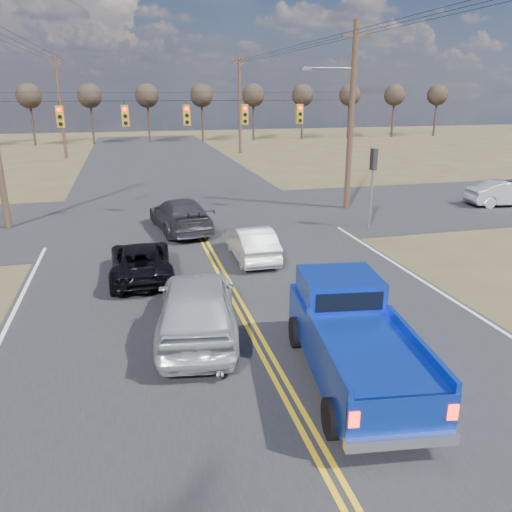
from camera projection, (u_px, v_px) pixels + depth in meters
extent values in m
plane|color=brown|center=(303.00, 423.00, 10.21)|extent=(160.00, 160.00, 0.00)
cube|color=#28282B|center=(217.00, 266.00, 19.40)|extent=(14.00, 120.00, 0.02)
cube|color=#28282B|center=(191.00, 218.00, 26.76)|extent=(120.00, 12.00, 0.02)
cylinder|color=#473323|center=(351.00, 119.00, 27.30)|extent=(0.32, 0.32, 10.00)
cube|color=#473323|center=(356.00, 36.00, 25.98)|extent=(1.60, 0.12, 0.12)
cylinder|color=black|center=(186.00, 101.00, 24.87)|extent=(18.00, 0.02, 0.02)
cylinder|color=black|center=(186.00, 92.00, 24.74)|extent=(18.00, 0.02, 0.02)
cube|color=#B28C14|center=(60.00, 117.00, 23.68)|extent=(0.34, 0.24, 1.00)
cylinder|color=#FF0C05|center=(59.00, 109.00, 23.45)|extent=(0.20, 0.06, 0.20)
cylinder|color=black|center=(60.00, 117.00, 23.55)|extent=(0.20, 0.06, 0.20)
cylinder|color=black|center=(61.00, 124.00, 23.65)|extent=(0.20, 0.06, 0.20)
cube|color=black|center=(59.00, 107.00, 23.38)|extent=(0.24, 0.14, 0.03)
cube|color=#B28C14|center=(125.00, 116.00, 24.38)|extent=(0.34, 0.24, 1.00)
cylinder|color=#FF0C05|center=(125.00, 109.00, 24.15)|extent=(0.20, 0.06, 0.20)
cylinder|color=black|center=(125.00, 116.00, 24.26)|extent=(0.20, 0.06, 0.20)
cylinder|color=black|center=(126.00, 123.00, 24.36)|extent=(0.20, 0.06, 0.20)
cube|color=black|center=(124.00, 107.00, 24.09)|extent=(0.24, 0.14, 0.03)
cube|color=#B28C14|center=(187.00, 115.00, 25.09)|extent=(0.34, 0.24, 1.00)
cylinder|color=#FF0C05|center=(187.00, 108.00, 24.86)|extent=(0.20, 0.06, 0.20)
cylinder|color=black|center=(187.00, 115.00, 24.96)|extent=(0.20, 0.06, 0.20)
cylinder|color=black|center=(187.00, 122.00, 25.07)|extent=(0.20, 0.06, 0.20)
cube|color=black|center=(187.00, 106.00, 24.80)|extent=(0.24, 0.14, 0.03)
cube|color=#B28C14|center=(245.00, 114.00, 25.80)|extent=(0.34, 0.24, 1.00)
cylinder|color=#FF0C05|center=(245.00, 108.00, 25.56)|extent=(0.20, 0.06, 0.20)
cylinder|color=black|center=(245.00, 115.00, 25.67)|extent=(0.20, 0.06, 0.20)
cylinder|color=black|center=(245.00, 121.00, 25.77)|extent=(0.20, 0.06, 0.20)
cube|color=black|center=(245.00, 106.00, 25.50)|extent=(0.24, 0.14, 0.03)
cube|color=#B28C14|center=(299.00, 114.00, 26.50)|extent=(0.34, 0.24, 1.00)
cylinder|color=#FF0C05|center=(300.00, 107.00, 26.27)|extent=(0.20, 0.06, 0.20)
cylinder|color=black|center=(300.00, 114.00, 26.37)|extent=(0.20, 0.06, 0.20)
cylinder|color=black|center=(300.00, 120.00, 26.48)|extent=(0.20, 0.06, 0.20)
cube|color=black|center=(301.00, 105.00, 26.21)|extent=(0.24, 0.14, 0.03)
cylinder|color=slate|center=(371.00, 197.00, 24.05)|extent=(0.12, 0.12, 3.20)
cube|color=black|center=(374.00, 159.00, 23.48)|extent=(0.24, 0.34, 1.00)
cylinder|color=slate|center=(329.00, 68.00, 26.16)|extent=(2.80, 0.10, 0.10)
cube|color=slate|center=(306.00, 69.00, 25.87)|extent=(0.55, 0.22, 0.14)
cylinder|color=#473323|center=(61.00, 107.00, 48.81)|extent=(0.32, 0.32, 10.00)
cube|color=#473323|center=(55.00, 61.00, 47.49)|extent=(1.60, 0.12, 0.12)
cylinder|color=#473323|center=(240.00, 105.00, 53.05)|extent=(0.32, 0.32, 10.00)
cube|color=#473323|center=(239.00, 63.00, 51.73)|extent=(1.60, 0.12, 0.12)
cylinder|color=black|center=(352.00, 31.00, 24.87)|extent=(0.02, 58.00, 0.02)
cylinder|color=black|center=(365.00, 31.00, 25.03)|extent=(0.02, 58.00, 0.02)
cylinder|color=black|center=(377.00, 32.00, 25.19)|extent=(0.02, 58.00, 0.02)
cylinder|color=#33261C|center=(33.00, 123.00, 61.22)|extent=(0.28, 0.28, 5.50)
sphere|color=#2D231C|center=(29.00, 96.00, 60.22)|extent=(3.00, 3.00, 3.00)
cylinder|color=#33261C|center=(92.00, 122.00, 62.86)|extent=(0.28, 0.28, 5.50)
sphere|color=#2D231C|center=(89.00, 96.00, 61.87)|extent=(3.00, 3.00, 3.00)
cylinder|color=#33261C|center=(149.00, 121.00, 64.51)|extent=(0.28, 0.28, 5.50)
sphere|color=#2D231C|center=(147.00, 96.00, 63.52)|extent=(3.00, 3.00, 3.00)
cylinder|color=#33261C|center=(202.00, 120.00, 66.16)|extent=(0.28, 0.28, 5.50)
sphere|color=#2D231C|center=(201.00, 95.00, 65.17)|extent=(3.00, 3.00, 3.00)
cylinder|color=#33261C|center=(253.00, 120.00, 67.81)|extent=(0.28, 0.28, 5.50)
sphere|color=#2D231C|center=(253.00, 95.00, 66.82)|extent=(3.00, 3.00, 3.00)
cylinder|color=#33261C|center=(302.00, 119.00, 69.46)|extent=(0.28, 0.28, 5.50)
sphere|color=#2D231C|center=(303.00, 95.00, 68.46)|extent=(3.00, 3.00, 3.00)
cylinder|color=#33261C|center=(348.00, 118.00, 71.10)|extent=(0.28, 0.28, 5.50)
sphere|color=#2D231C|center=(350.00, 95.00, 70.11)|extent=(3.00, 3.00, 3.00)
cylinder|color=#33261C|center=(393.00, 118.00, 72.75)|extent=(0.28, 0.28, 5.50)
sphere|color=#2D231C|center=(395.00, 95.00, 71.76)|extent=(3.00, 3.00, 3.00)
cylinder|color=#33261C|center=(435.00, 117.00, 74.40)|extent=(0.28, 0.28, 5.50)
sphere|color=#2D231C|center=(438.00, 95.00, 73.41)|extent=(3.00, 3.00, 3.00)
cylinder|color=black|center=(334.00, 418.00, 9.69)|extent=(0.43, 0.85, 0.82)
cylinder|color=black|center=(429.00, 411.00, 9.90)|extent=(0.43, 0.85, 0.82)
cylinder|color=black|center=(297.00, 332.00, 13.16)|extent=(0.43, 0.85, 0.82)
cylinder|color=black|center=(368.00, 328.00, 13.37)|extent=(0.43, 0.85, 0.82)
cube|color=#1034B7|center=(355.00, 347.00, 11.37)|extent=(2.76, 5.74, 1.02)
cube|color=#1034B7|center=(339.00, 288.00, 12.50)|extent=(2.10, 1.97, 0.74)
cube|color=black|center=(349.00, 302.00, 11.70)|extent=(1.63, 0.28, 0.46)
cube|color=#1034B7|center=(327.00, 348.00, 10.06)|extent=(0.55, 3.35, 0.20)
cube|color=#1034B7|center=(418.00, 343.00, 10.27)|extent=(0.55, 3.35, 0.20)
cube|color=#1034B7|center=(403.00, 412.00, 8.73)|extent=(2.03, 0.35, 0.61)
cube|color=silver|center=(402.00, 441.00, 8.84)|extent=(2.10, 0.46, 0.22)
cube|color=#FF0C05|center=(354.00, 419.00, 8.60)|extent=(0.19, 0.09, 0.31)
cube|color=#FF0C05|center=(453.00, 412.00, 8.80)|extent=(0.19, 0.09, 0.31)
imported|color=#B3B7BC|center=(197.00, 305.00, 13.61)|extent=(2.89, 5.54, 1.80)
imported|color=black|center=(141.00, 260.00, 18.01)|extent=(2.17, 4.62, 1.28)
imported|color=silver|center=(252.00, 242.00, 20.02)|extent=(1.49, 4.13, 1.36)
imported|color=#35343A|center=(180.00, 215.00, 24.03)|extent=(2.93, 5.65, 1.57)
imported|color=#AEB1B7|center=(505.00, 193.00, 29.30)|extent=(2.06, 4.59, 1.46)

